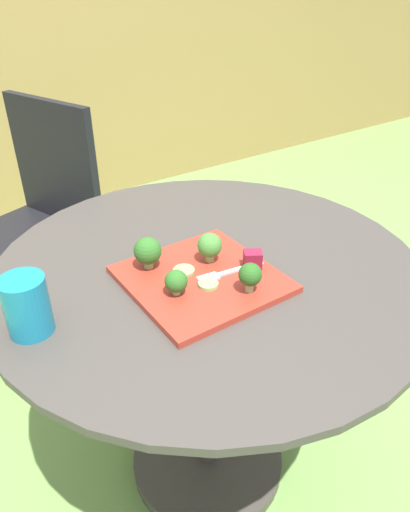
{
  "coord_description": "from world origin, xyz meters",
  "views": [
    {
      "loc": [
        -0.51,
        -0.72,
        1.28
      ],
      "look_at": [
        -0.03,
        -0.03,
        0.76
      ],
      "focal_mm": 33.03,
      "sensor_mm": 36.0,
      "label": 1
    }
  ],
  "objects_px": {
    "patio_chair": "(37,211)",
    "drinking_glass": "(27,308)",
    "salad_plate": "(201,279)",
    "fork": "(225,273)"
  },
  "relations": [
    {
      "from": "salad_plate",
      "to": "drinking_glass",
      "type": "height_order",
      "value": "drinking_glass"
    },
    {
      "from": "patio_chair",
      "to": "fork",
      "type": "bearing_deg",
      "value": -82.36
    },
    {
      "from": "patio_chair",
      "to": "fork",
      "type": "distance_m",
      "value": 0.99
    },
    {
      "from": "drinking_glass",
      "to": "fork",
      "type": "bearing_deg",
      "value": -10.08
    },
    {
      "from": "patio_chair",
      "to": "drinking_glass",
      "type": "height_order",
      "value": "patio_chair"
    },
    {
      "from": "patio_chair",
      "to": "fork",
      "type": "xyz_separation_m",
      "value": [
        0.13,
        -0.96,
        0.21
      ]
    },
    {
      "from": "drinking_glass",
      "to": "fork",
      "type": "relative_size",
      "value": 0.72
    },
    {
      "from": "salad_plate",
      "to": "fork",
      "type": "bearing_deg",
      "value": -25.76
    },
    {
      "from": "salad_plate",
      "to": "drinking_glass",
      "type": "bearing_deg",
      "value": 172.19
    },
    {
      "from": "salad_plate",
      "to": "fork",
      "type": "distance_m",
      "value": 0.05
    }
  ]
}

